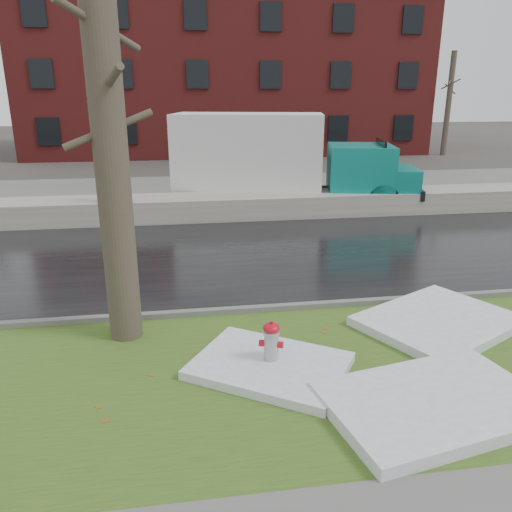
{
  "coord_description": "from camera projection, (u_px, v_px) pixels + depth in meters",
  "views": [
    {
      "loc": [
        -1.54,
        -7.59,
        4.01
      ],
      "look_at": [
        -0.15,
        1.44,
        1.0
      ],
      "focal_mm": 35.0,
      "sensor_mm": 36.0,
      "label": 1
    }
  ],
  "objects": [
    {
      "name": "ground",
      "position": [
        277.0,
        336.0,
        8.6
      ],
      "size": [
        120.0,
        120.0,
        0.0
      ],
      "primitive_type": "plane",
      "color": "#47423D",
      "rests_on": "ground"
    },
    {
      "name": "verge",
      "position": [
        293.0,
        374.0,
        7.42
      ],
      "size": [
        60.0,
        4.5,
        0.04
      ],
      "primitive_type": "cube",
      "color": "#324D19",
      "rests_on": "ground"
    },
    {
      "name": "road",
      "position": [
        244.0,
        255.0,
        12.82
      ],
      "size": [
        60.0,
        7.0,
        0.03
      ],
      "primitive_type": "cube",
      "color": "black",
      "rests_on": "ground"
    },
    {
      "name": "parking_lot",
      "position": [
        217.0,
        193.0,
        20.8
      ],
      "size": [
        60.0,
        9.0,
        0.03
      ],
      "primitive_type": "cube",
      "color": "slate",
      "rests_on": "ground"
    },
    {
      "name": "curb",
      "position": [
        267.0,
        309.0,
        9.51
      ],
      "size": [
        60.0,
        0.15,
        0.14
      ],
      "primitive_type": "cube",
      "color": "slate",
      "rests_on": "ground"
    },
    {
      "name": "snowbank",
      "position": [
        227.0,
        206.0,
        16.65
      ],
      "size": [
        60.0,
        1.6,
        0.75
      ],
      "primitive_type": "cube",
      "color": "#A6A198",
      "rests_on": "ground"
    },
    {
      "name": "brick_building",
      "position": [
        225.0,
        77.0,
        35.48
      ],
      "size": [
        26.0,
        12.0,
        10.0
      ],
      "primitive_type": "cube",
      "color": "maroon",
      "rests_on": "ground"
    },
    {
      "name": "bg_tree_center",
      "position": [
        104.0,
        103.0,
        31.1
      ],
      "size": [
        1.4,
        1.62,
        6.5
      ],
      "color": "brown",
      "rests_on": "ground"
    },
    {
      "name": "bg_tree_right",
      "position": [
        449.0,
        103.0,
        32.39
      ],
      "size": [
        1.4,
        1.62,
        6.5
      ],
      "color": "brown",
      "rests_on": "ground"
    },
    {
      "name": "fire_hydrant",
      "position": [
        271.0,
        343.0,
        7.44
      ],
      "size": [
        0.38,
        0.35,
        0.76
      ],
      "rotation": [
        0.0,
        0.0,
        -0.34
      ],
      "color": "#A3A5AB",
      "rests_on": "verge"
    },
    {
      "name": "tree",
      "position": [
        109.0,
        134.0,
        7.52
      ],
      "size": [
        1.35,
        1.56,
        6.68
      ],
      "rotation": [
        0.0,
        0.0,
        -0.03
      ],
      "color": "brown",
      "rests_on": "verge"
    },
    {
      "name": "box_truck",
      "position": [
        278.0,
        159.0,
        17.76
      ],
      "size": [
        10.03,
        4.11,
        3.31
      ],
      "rotation": [
        0.0,
        0.0,
        -0.23
      ],
      "color": "black",
      "rests_on": "ground"
    },
    {
      "name": "worker",
      "position": [
        116.0,
        173.0,
        15.18
      ],
      "size": [
        0.79,
        0.67,
        1.85
      ],
      "primitive_type": "imported",
      "rotation": [
        0.0,
        0.0,
        2.74
      ],
      "color": "black",
      "rests_on": "snowbank"
    },
    {
      "name": "snow_patch_near",
      "position": [
        439.0,
        321.0,
        8.89
      ],
      "size": [
        3.23,
        2.98,
        0.16
      ],
      "primitive_type": "cube",
      "rotation": [
        0.0,
        0.0,
        0.48
      ],
      "color": "white",
      "rests_on": "verge"
    },
    {
      "name": "snow_patch_far",
      "position": [
        270.0,
        366.0,
        7.46
      ],
      "size": [
        2.72,
        2.54,
        0.14
      ],
      "primitive_type": "cube",
      "rotation": [
        0.0,
        0.0,
        -0.57
      ],
      "color": "white",
      "rests_on": "verge"
    },
    {
      "name": "snow_patch_side",
      "position": [
        434.0,
        403.0,
        6.54
      ],
      "size": [
        3.1,
        2.31,
        0.18
      ],
      "primitive_type": "cube",
      "rotation": [
        0.0,
        0.0,
        0.2
      ],
      "color": "white",
      "rests_on": "verge"
    }
  ]
}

